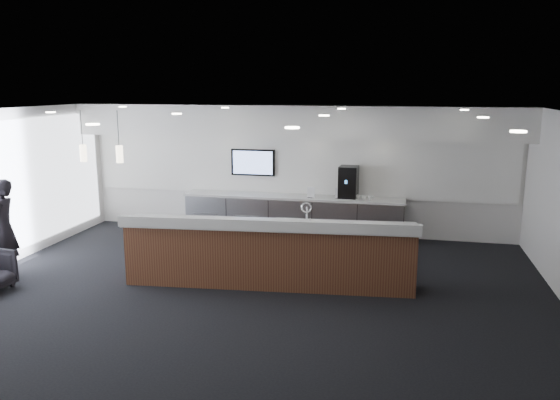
# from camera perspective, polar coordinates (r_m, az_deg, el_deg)

# --- Properties ---
(ground) EXTENTS (10.00, 10.00, 0.00)m
(ground) POSITION_cam_1_polar(r_m,az_deg,el_deg) (9.32, -3.12, -9.66)
(ground) COLOR black
(ground) RESTS_ON ground
(ceiling) EXTENTS (10.00, 8.00, 0.02)m
(ceiling) POSITION_cam_1_polar(r_m,az_deg,el_deg) (8.68, -3.34, 9.10)
(ceiling) COLOR black
(ceiling) RESTS_ON back_wall
(back_wall) EXTENTS (10.00, 0.02, 3.00)m
(back_wall) POSITION_cam_1_polar(r_m,az_deg,el_deg) (12.71, 1.64, 3.20)
(back_wall) COLOR silver
(back_wall) RESTS_ON ground
(soffit_bulkhead) EXTENTS (10.00, 0.90, 0.70)m
(soffit_bulkhead) POSITION_cam_1_polar(r_m,az_deg,el_deg) (12.15, 1.27, 8.25)
(soffit_bulkhead) COLOR white
(soffit_bulkhead) RESTS_ON back_wall
(alcove_panel) EXTENTS (9.80, 0.06, 1.40)m
(alcove_panel) POSITION_cam_1_polar(r_m,az_deg,el_deg) (12.67, 1.62, 3.63)
(alcove_panel) COLOR white
(alcove_panel) RESTS_ON back_wall
(back_credenza) EXTENTS (5.06, 0.66, 0.95)m
(back_credenza) POSITION_cam_1_polar(r_m,az_deg,el_deg) (12.56, 1.31, -1.66)
(back_credenza) COLOR gray
(back_credenza) RESTS_ON ground
(wall_tv) EXTENTS (1.05, 0.08, 0.62)m
(wall_tv) POSITION_cam_1_polar(r_m,az_deg,el_deg) (12.82, -2.83, 3.94)
(wall_tv) COLOR black
(wall_tv) RESTS_ON back_wall
(pendant_left) EXTENTS (0.12, 0.12, 0.30)m
(pendant_left) POSITION_cam_1_polar(r_m,az_deg,el_deg) (10.37, -14.98, 5.01)
(pendant_left) COLOR #FFECC6
(pendant_left) RESTS_ON ceiling
(pendant_right) EXTENTS (0.12, 0.12, 0.30)m
(pendant_right) POSITION_cam_1_polar(r_m,az_deg,el_deg) (10.71, -18.32, 5.02)
(pendant_right) COLOR #FFECC6
(pendant_right) RESTS_ON ceiling
(ceiling_can_lights) EXTENTS (7.00, 5.00, 0.02)m
(ceiling_can_lights) POSITION_cam_1_polar(r_m,az_deg,el_deg) (8.68, -3.34, 8.90)
(ceiling_can_lights) COLOR white
(ceiling_can_lights) RESTS_ON ceiling
(service_counter) EXTENTS (5.09, 1.28, 1.49)m
(service_counter) POSITION_cam_1_polar(r_m,az_deg,el_deg) (9.48, -1.17, -5.57)
(service_counter) COLOR #4D2719
(service_counter) RESTS_ON ground
(coffee_machine) EXTENTS (0.43, 0.55, 0.71)m
(coffee_machine) POSITION_cam_1_polar(r_m,az_deg,el_deg) (12.29, 7.17, 1.88)
(coffee_machine) COLOR black
(coffee_machine) RESTS_ON back_credenza
(info_sign_left) EXTENTS (0.18, 0.06, 0.24)m
(info_sign_left) POSITION_cam_1_polar(r_m,az_deg,el_deg) (12.23, 3.26, 0.79)
(info_sign_left) COLOR silver
(info_sign_left) RESTS_ON back_credenza
(info_sign_right) EXTENTS (0.18, 0.05, 0.23)m
(info_sign_right) POSITION_cam_1_polar(r_m,az_deg,el_deg) (12.19, 6.21, 0.69)
(info_sign_right) COLOR silver
(info_sign_right) RESTS_ON back_credenza
(lounge_guest) EXTENTS (0.57, 0.73, 1.78)m
(lounge_guest) POSITION_cam_1_polar(r_m,az_deg,el_deg) (11.08, -26.93, -2.62)
(lounge_guest) COLOR black
(lounge_guest) RESTS_ON ground
(cup_0) EXTENTS (0.11, 0.11, 0.10)m
(cup_0) POSITION_cam_1_polar(r_m,az_deg,el_deg) (12.17, 9.43, 0.26)
(cup_0) COLOR white
(cup_0) RESTS_ON back_credenza
(cup_1) EXTENTS (0.15, 0.15, 0.10)m
(cup_1) POSITION_cam_1_polar(r_m,az_deg,el_deg) (12.18, 8.77, 0.29)
(cup_1) COLOR white
(cup_1) RESTS_ON back_credenza
(cup_2) EXTENTS (0.13, 0.13, 0.10)m
(cup_2) POSITION_cam_1_polar(r_m,az_deg,el_deg) (12.19, 8.11, 0.32)
(cup_2) COLOR white
(cup_2) RESTS_ON back_credenza
(cup_3) EXTENTS (0.14, 0.14, 0.10)m
(cup_3) POSITION_cam_1_polar(r_m,az_deg,el_deg) (12.20, 7.46, 0.34)
(cup_3) COLOR white
(cup_3) RESTS_ON back_credenza
(cup_4) EXTENTS (0.15, 0.15, 0.10)m
(cup_4) POSITION_cam_1_polar(r_m,az_deg,el_deg) (12.21, 6.80, 0.37)
(cup_4) COLOR white
(cup_4) RESTS_ON back_credenza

